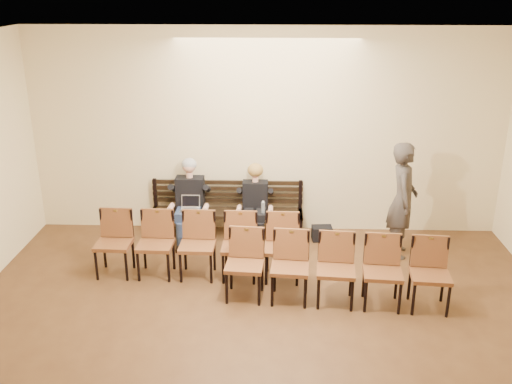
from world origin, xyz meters
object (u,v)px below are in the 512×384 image
(seated_woman, at_px, (255,206))
(chair_row_back, at_px, (336,271))
(seated_man, at_px, (190,200))
(laptop, at_px, (190,212))
(chair_row_front, at_px, (197,246))
(water_bottle, at_px, (263,214))
(passerby, at_px, (403,192))
(bag, at_px, (322,233))
(bench, at_px, (227,223))

(seated_woman, height_order, chair_row_back, seated_woman)
(seated_man, distance_m, laptop, 0.25)
(seated_woman, relative_size, chair_row_back, 0.41)
(chair_row_back, bearing_deg, chair_row_front, 165.58)
(seated_woman, bearing_deg, laptop, -168.87)
(water_bottle, relative_size, chair_row_back, 0.07)
(seated_woman, xyz_separation_m, laptop, (-1.07, -0.21, -0.04))
(seated_man, bearing_deg, laptop, -81.92)
(seated_man, xyz_separation_m, water_bottle, (1.24, -0.24, -0.14))
(passerby, bearing_deg, seated_man, 90.28)
(passerby, bearing_deg, seated_woman, 86.60)
(seated_woman, xyz_separation_m, bag, (1.14, -0.01, -0.48))
(bench, relative_size, water_bottle, 12.26)
(chair_row_front, bearing_deg, bench, 79.22)
(bench, xyz_separation_m, chair_row_front, (-0.31, -1.46, 0.27))
(laptop, bearing_deg, seated_man, 104.10)
(bench, bearing_deg, bag, -4.51)
(seated_man, distance_m, chair_row_back, 3.04)
(laptop, height_order, passerby, passerby)
(bench, height_order, water_bottle, water_bottle)
(water_bottle, distance_m, passerby, 2.26)
(chair_row_back, bearing_deg, passerby, 57.28)
(bench, height_order, laptop, laptop)
(water_bottle, xyz_separation_m, bag, (1.00, 0.23, -0.43))
(laptop, relative_size, water_bottle, 1.46)
(seated_woman, xyz_separation_m, water_bottle, (0.14, -0.24, -0.05))
(seated_man, bearing_deg, chair_row_front, -77.32)
(bag, distance_m, passerby, 1.60)
(laptop, xyz_separation_m, chair_row_back, (2.24, -1.80, -0.07))
(seated_woman, distance_m, laptop, 1.09)
(seated_woman, height_order, water_bottle, seated_woman)
(seated_woman, distance_m, passerby, 2.43)
(bench, height_order, seated_woman, seated_woman)
(water_bottle, relative_size, chair_row_front, 0.07)
(seated_woman, relative_size, water_bottle, 5.73)
(laptop, height_order, bag, laptop)
(bench, bearing_deg, passerby, -12.00)
(water_bottle, distance_m, chair_row_back, 2.05)
(bench, xyz_separation_m, seated_woman, (0.49, -0.12, 0.38))
(bench, bearing_deg, seated_man, -168.88)
(laptop, height_order, chair_row_back, chair_row_back)
(seated_man, relative_size, water_bottle, 6.59)
(water_bottle, bearing_deg, seated_man, 168.93)
(seated_man, distance_m, water_bottle, 1.28)
(seated_man, bearing_deg, bench, 11.12)
(bag, distance_m, chair_row_back, 2.04)
(bench, height_order, passerby, passerby)
(water_bottle, xyz_separation_m, chair_row_front, (-0.94, -1.10, -0.07))
(bench, relative_size, seated_man, 1.86)
(bench, distance_m, water_bottle, 0.80)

